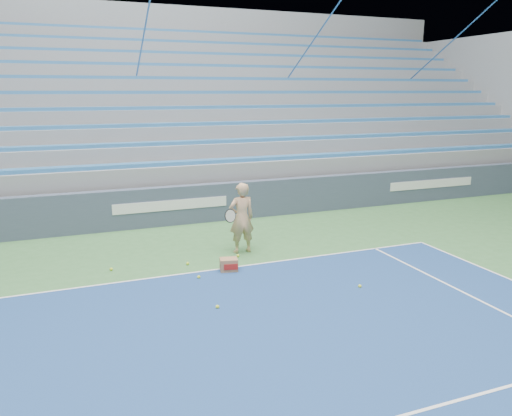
# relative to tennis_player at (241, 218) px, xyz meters

# --- Properties ---
(sponsor_barrier) EXTENTS (30.00, 0.32, 1.10)m
(sponsor_barrier) POSITION_rel_tennis_player_xyz_m (-1.04, 3.07, -0.28)
(sponsor_barrier) COLOR #3C475C
(sponsor_barrier) RESTS_ON ground
(bleachers) EXTENTS (31.00, 9.15, 7.30)m
(bleachers) POSITION_rel_tennis_player_xyz_m (-1.04, 8.78, 1.52)
(bleachers) COLOR gray
(bleachers) RESTS_ON ground
(tennis_player) EXTENTS (0.91, 0.82, 1.66)m
(tennis_player) POSITION_rel_tennis_player_xyz_m (0.00, 0.00, 0.00)
(tennis_player) COLOR tan
(tennis_player) RESTS_ON ground
(ball_box) EXTENTS (0.42, 0.35, 0.28)m
(ball_box) POSITION_rel_tennis_player_xyz_m (-0.67, -1.09, -0.70)
(ball_box) COLOR #986D49
(ball_box) RESTS_ON ground
(tennis_ball_0) EXTENTS (0.07, 0.07, 0.07)m
(tennis_ball_0) POSITION_rel_tennis_player_xyz_m (1.39, -2.88, -0.80)
(tennis_ball_0) COLOR #DAEA2F
(tennis_ball_0) RESTS_ON ground
(tennis_ball_1) EXTENTS (0.07, 0.07, 0.07)m
(tennis_ball_1) POSITION_rel_tennis_player_xyz_m (-1.44, -2.79, -0.80)
(tennis_ball_1) COLOR #DAEA2F
(tennis_ball_1) RESTS_ON ground
(tennis_ball_2) EXTENTS (0.07, 0.07, 0.07)m
(tennis_ball_2) POSITION_rel_tennis_player_xyz_m (-0.20, -0.30, -0.80)
(tennis_ball_2) COLOR #DAEA2F
(tennis_ball_2) RESTS_ON ground
(tennis_ball_3) EXTENTS (0.07, 0.07, 0.07)m
(tennis_ball_3) POSITION_rel_tennis_player_xyz_m (-1.40, -0.41, -0.80)
(tennis_ball_3) COLOR #DAEA2F
(tennis_ball_3) RESTS_ON ground
(tennis_ball_4) EXTENTS (0.07, 0.07, 0.07)m
(tennis_ball_4) POSITION_rel_tennis_player_xyz_m (-1.38, -1.28, -0.80)
(tennis_ball_4) COLOR #DAEA2F
(tennis_ball_4) RESTS_ON ground
(tennis_ball_5) EXTENTS (0.07, 0.07, 0.07)m
(tennis_ball_5) POSITION_rel_tennis_player_xyz_m (-2.99, -0.17, -0.80)
(tennis_ball_5) COLOR #DAEA2F
(tennis_ball_5) RESTS_ON ground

